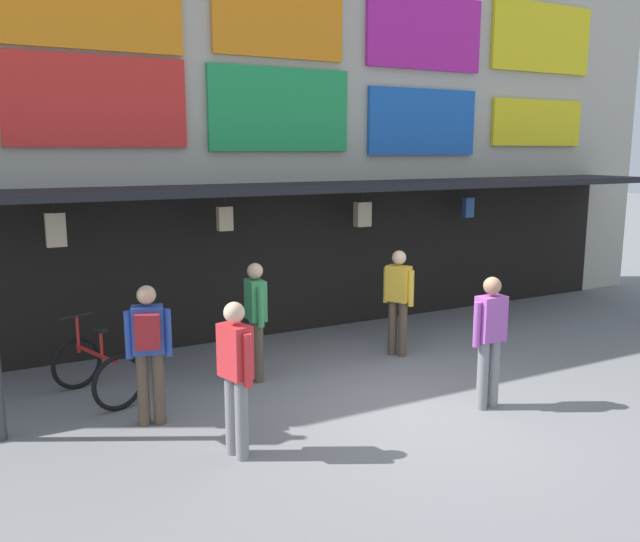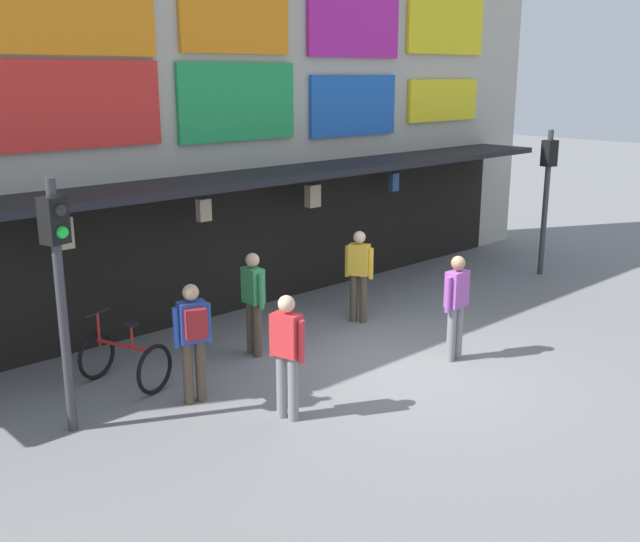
{
  "view_description": "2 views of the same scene",
  "coord_description": "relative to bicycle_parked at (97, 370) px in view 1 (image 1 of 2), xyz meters",
  "views": [
    {
      "loc": [
        -4.71,
        -6.34,
        3.2
      ],
      "look_at": [
        -0.24,
        2.09,
        1.44
      ],
      "focal_mm": 36.87,
      "sensor_mm": 36.0,
      "label": 1
    },
    {
      "loc": [
        -8.2,
        -6.96,
        4.37
      ],
      "look_at": [
        -0.49,
        1.28,
        1.36
      ],
      "focal_mm": 41.69,
      "sensor_mm": 36.0,
      "label": 2
    }
  ],
  "objects": [
    {
      "name": "pedestrian_in_green",
      "position": [
        0.42,
        -1.17,
        0.59
      ],
      "size": [
        0.51,
        0.42,
        1.68
      ],
      "color": "brown",
      "rests_on": "ground"
    },
    {
      "name": "ground_plane",
      "position": [
        3.46,
        -2.22,
        -0.39
      ],
      "size": [
        80.0,
        80.0,
        0.0
      ],
      "primitive_type": "plane",
      "color": "slate"
    },
    {
      "name": "pedestrian_in_black",
      "position": [
        4.52,
        -0.3,
        0.55
      ],
      "size": [
        0.36,
        0.49,
        1.68
      ],
      "color": "brown",
      "rests_on": "ground"
    },
    {
      "name": "pedestrian_in_white",
      "position": [
        2.11,
        -0.32,
        0.55
      ],
      "size": [
        0.24,
        0.53,
        1.68
      ],
      "color": "brown",
      "rests_on": "ground"
    },
    {
      "name": "pedestrian_in_yellow",
      "position": [
        1.02,
        -2.4,
        0.55
      ],
      "size": [
        0.31,
        0.52,
        1.68
      ],
      "color": "gray",
      "rests_on": "ground"
    },
    {
      "name": "bicycle_parked",
      "position": [
        0.0,
        0.0,
        0.0
      ],
      "size": [
        1.05,
        1.33,
        1.05
      ],
      "color": "black",
      "rests_on": "ground"
    },
    {
      "name": "pedestrian_in_red",
      "position": [
        4.29,
        -2.61,
        0.55
      ],
      "size": [
        0.53,
        0.23,
        1.68
      ],
      "color": "gray",
      "rests_on": "ground"
    },
    {
      "name": "shopfront",
      "position": [
        3.45,
        2.34,
        3.57
      ],
      "size": [
        18.0,
        2.6,
        8.0
      ],
      "color": "#B2AD9E",
      "rests_on": "ground"
    }
  ]
}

